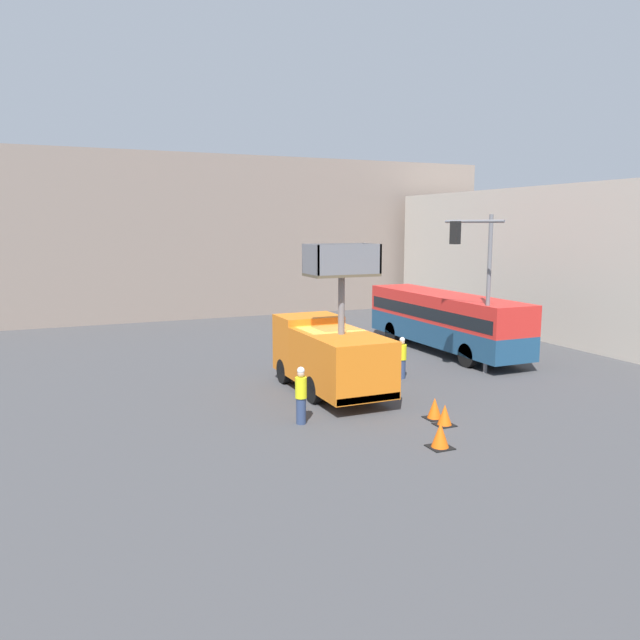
# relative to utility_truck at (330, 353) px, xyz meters

# --- Properties ---
(ground_plane) EXTENTS (120.00, 120.00, 0.00)m
(ground_plane) POSITION_rel_utility_truck_xyz_m (0.30, 0.56, -1.58)
(ground_plane) COLOR #424244
(building_backdrop_far) EXTENTS (44.00, 10.00, 11.17)m
(building_backdrop_far) POSITION_rel_utility_truck_xyz_m (0.30, 25.96, 4.01)
(building_backdrop_far) COLOR gray
(building_backdrop_far) RESTS_ON ground_plane
(building_backdrop_side) EXTENTS (10.00, 28.00, 8.55)m
(building_backdrop_side) POSITION_rel_utility_truck_xyz_m (20.25, 5.93, 2.69)
(building_backdrop_side) COLOR #BCB2A3
(building_backdrop_side) RESTS_ON ground_plane
(utility_truck) EXTENTS (2.49, 6.31, 5.74)m
(utility_truck) POSITION_rel_utility_truck_xyz_m (0.00, 0.00, 0.00)
(utility_truck) COLOR orange
(utility_truck) RESTS_ON ground_plane
(city_bus) EXTENTS (2.43, 11.00, 2.97)m
(city_bus) POSITION_rel_utility_truck_xyz_m (8.62, 4.92, 0.19)
(city_bus) COLOR navy
(city_bus) RESTS_ON ground_plane
(traffic_light_pole) EXTENTS (2.82, 2.57, 6.86)m
(traffic_light_pole) POSITION_rel_utility_truck_xyz_m (6.83, 0.04, 2.96)
(traffic_light_pole) COLOR slate
(traffic_light_pole) RESTS_ON ground_plane
(road_worker_near_truck) EXTENTS (0.38, 0.38, 1.90)m
(road_worker_near_truck) POSITION_rel_utility_truck_xyz_m (-2.40, -3.04, -0.62)
(road_worker_near_truck) COLOR navy
(road_worker_near_truck) RESTS_ON ground_plane
(road_worker_directing) EXTENTS (0.38, 0.38, 1.77)m
(road_worker_directing) POSITION_rel_utility_truck_xyz_m (3.75, 0.92, -0.70)
(road_worker_directing) COLOR navy
(road_worker_directing) RESTS_ON ground_plane
(traffic_cone_near_truck) EXTENTS (0.63, 0.63, 0.72)m
(traffic_cone_near_truck) POSITION_rel_utility_truck_xyz_m (1.90, -4.31, -1.24)
(traffic_cone_near_truck) COLOR black
(traffic_cone_near_truck) RESTS_ON ground_plane
(traffic_cone_mid_road) EXTENTS (0.67, 0.67, 0.77)m
(traffic_cone_mid_road) POSITION_rel_utility_truck_xyz_m (0.49, -6.71, -1.22)
(traffic_cone_mid_road) COLOR black
(traffic_cone_mid_road) RESTS_ON ground_plane
(traffic_cone_far_side) EXTENTS (0.61, 0.61, 0.69)m
(traffic_cone_far_side) POSITION_rel_utility_truck_xyz_m (1.80, -5.04, -1.25)
(traffic_cone_far_side) COLOR black
(traffic_cone_far_side) RESTS_ON ground_plane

